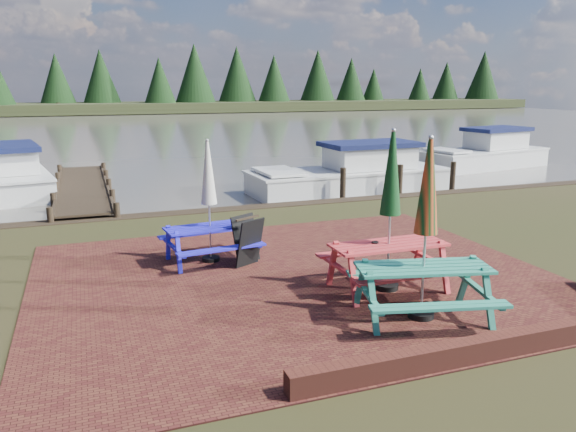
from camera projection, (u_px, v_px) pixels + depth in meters
The scene contains 13 objects.
ground at pixel (319, 299), 9.07m from camera, with size 120.00×120.00×0.00m, color black.
paving at pixel (297, 279), 9.98m from camera, with size 9.00×7.50×0.02m, color #3C1513.
brick_wall at pixel (536, 331), 7.54m from camera, with size 6.21×1.79×0.30m.
water at pixel (129, 129), 42.89m from camera, with size 120.00×60.00×0.02m, color #413E38.
far_treeline at pixel (107, 85), 68.64m from camera, with size 120.00×10.00×8.10m.
picnic_table_teal at pixel (424, 258), 8.11m from camera, with size 2.28×2.12×2.67m.
picnic_table_red at pixel (389, 236), 9.26m from camera, with size 1.94×1.73×2.68m.
picnic_table_blue at pixel (210, 220), 10.79m from camera, with size 1.87×1.71×2.36m.
chalkboard at pixel (248, 241), 10.68m from camera, with size 0.61×0.79×0.93m.
jetty at pixel (83, 187), 18.18m from camera, with size 1.76×9.08×1.00m.
boat_jetty at pixel (10, 176), 18.88m from camera, with size 3.23×6.62×1.84m.
boat_near at pixel (352, 176), 18.92m from camera, with size 6.87×2.61×1.84m.
boat_far at pixel (486, 155), 24.47m from camera, with size 6.36×3.22×1.90m.
Camera 1 is at (-3.40, -7.83, 3.39)m, focal length 35.00 mm.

